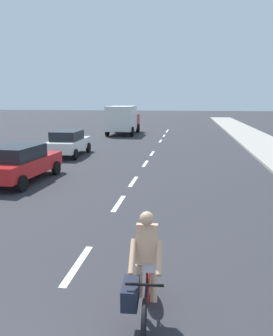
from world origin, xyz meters
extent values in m
plane|color=#2D2D33|center=(0.00, 20.00, 0.00)|extent=(160.00, 160.00, 0.00)
cube|color=#9E998E|center=(8.09, 22.00, 0.07)|extent=(3.60, 80.00, 0.14)
cube|color=white|center=(0.00, 4.58, 0.00)|extent=(0.16, 1.80, 0.01)
cube|color=white|center=(0.00, 8.92, 0.00)|extent=(0.16, 1.80, 0.01)
cube|color=white|center=(0.00, 12.02, 0.00)|extent=(0.16, 1.80, 0.01)
cube|color=white|center=(0.00, 16.10, 0.00)|extent=(0.16, 1.80, 0.01)
cube|color=white|center=(0.00, 19.61, 0.00)|extent=(0.16, 1.80, 0.01)
cube|color=white|center=(0.00, 26.18, 0.00)|extent=(0.16, 1.80, 0.01)
cube|color=white|center=(0.00, 30.41, 0.00)|extent=(0.16, 1.80, 0.01)
cube|color=white|center=(0.00, 34.46, 0.00)|extent=(0.16, 1.80, 0.01)
cube|color=white|center=(0.00, 36.15, 0.00)|extent=(0.16, 1.80, 0.01)
cylinder|color=black|center=(1.71, 2.50, 0.33)|extent=(0.09, 0.66, 0.66)
cylinder|color=red|center=(1.64, 3.55, 0.33)|extent=(0.09, 0.66, 0.66)
cube|color=black|center=(1.68, 3.03, 0.51)|extent=(0.09, 0.95, 0.04)
cylinder|color=black|center=(1.66, 3.24, 0.75)|extent=(0.03, 0.03, 0.48)
cube|color=black|center=(1.71, 2.58, 0.88)|extent=(0.56, 0.06, 0.03)
cube|color=tan|center=(1.67, 3.11, 1.28)|extent=(0.36, 0.34, 0.63)
sphere|color=tan|center=(1.68, 3.05, 1.71)|extent=(0.22, 0.22, 0.22)
cube|color=white|center=(1.67, 3.16, 0.95)|extent=(0.33, 0.24, 0.28)
cube|color=black|center=(1.48, 2.72, 0.63)|extent=(0.27, 0.53, 0.32)
cylinder|color=tan|center=(1.79, 3.11, 0.63)|extent=(0.13, 0.32, 0.62)
cylinder|color=tan|center=(1.55, 3.10, 0.63)|extent=(0.12, 0.21, 0.63)
cylinder|color=tan|center=(1.89, 2.86, 1.18)|extent=(0.12, 0.49, 0.41)
cylinder|color=tan|center=(1.49, 2.83, 1.18)|extent=(0.12, 0.49, 0.41)
cube|color=red|center=(-4.79, 11.34, 0.69)|extent=(2.08, 4.49, 0.64)
cube|color=black|center=(-4.80, 11.12, 1.29)|extent=(1.75, 2.37, 0.56)
cylinder|color=black|center=(-5.63, 12.88, 0.32)|extent=(0.21, 0.65, 0.64)
cylinder|color=black|center=(-3.78, 12.78, 0.32)|extent=(0.21, 0.65, 0.64)
cylinder|color=black|center=(-3.95, 9.80, 0.32)|extent=(0.21, 0.65, 0.64)
cube|color=white|center=(-5.08, 18.02, 0.69)|extent=(1.83, 4.18, 0.64)
cube|color=black|center=(-5.07, 17.81, 1.29)|extent=(1.58, 2.19, 0.56)
cylinder|color=black|center=(-5.98, 19.40, 0.32)|extent=(0.19, 0.64, 0.64)
cylinder|color=black|center=(-4.24, 19.44, 0.32)|extent=(0.19, 0.64, 0.64)
cylinder|color=black|center=(-5.91, 16.59, 0.32)|extent=(0.19, 0.64, 0.64)
cylinder|color=black|center=(-4.17, 16.63, 0.32)|extent=(0.19, 0.64, 0.64)
cube|color=maroon|center=(-4.16, 33.31, 1.20)|extent=(2.42, 2.36, 1.40)
cube|color=silver|center=(-4.14, 30.32, 1.65)|extent=(2.43, 4.18, 2.30)
cylinder|color=black|center=(-5.36, 33.17, 0.45)|extent=(0.29, 0.90, 0.90)
cylinder|color=black|center=(-2.96, 33.19, 0.45)|extent=(0.29, 0.90, 0.90)
cylinder|color=black|center=(-5.34, 29.27, 0.45)|extent=(0.29, 0.90, 0.90)
cylinder|color=black|center=(-2.94, 29.29, 0.45)|extent=(0.29, 0.90, 0.90)
camera|label=1|loc=(2.25, -1.71, 3.49)|focal=35.63mm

